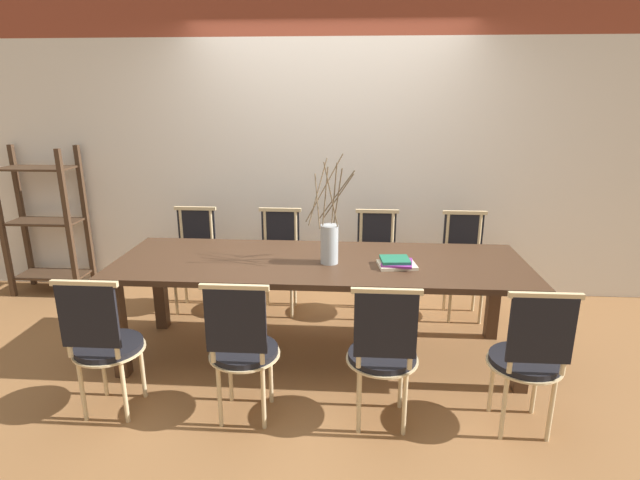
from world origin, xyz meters
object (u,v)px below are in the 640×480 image
Objects in this scene: chair_near_center at (383,351)px; vase_centerpiece at (329,241)px; chair_far_center at (376,260)px; book_stack at (396,263)px; dining_table at (320,271)px; shelving_rack at (45,222)px.

vase_centerpiece reaches higher than chair_near_center.
book_stack is at bearing 95.94° from chair_far_center.
book_stack is at bearing -9.77° from dining_table.
dining_table is 3.92× the size of vase_centerpiece.
chair_near_center and chair_far_center have the same top height.
chair_far_center is (0.44, 0.79, -0.17)m from dining_table.
book_stack is 3.43m from shelving_rack.
chair_near_center reaches higher than book_stack.
chair_near_center is at bearing -65.27° from vase_centerpiece.
chair_near_center is 0.92m from vase_centerpiece.
book_stack is at bearing -5.51° from vase_centerpiece.
vase_centerpiece is at bearing 174.49° from book_stack.
book_stack is at bearing 80.55° from chair_near_center.
dining_table is 0.91m from chair_near_center.
vase_centerpiece reaches higher than shelving_rack.
chair_near_center is at bearing -62.56° from dining_table.
vase_centerpiece is at bearing 66.30° from chair_far_center.
chair_far_center reaches higher than dining_table.
shelving_rack reaches higher than chair_near_center.
dining_table is 10.49× the size of book_stack.
vase_centerpiece reaches higher than chair_far_center.
dining_table is at bearing 61.16° from chair_far_center.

